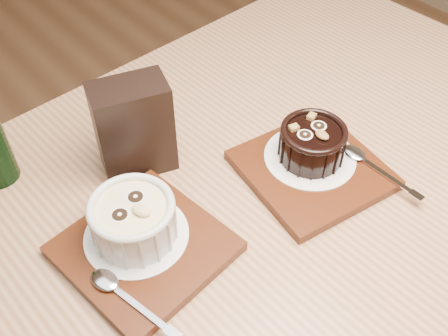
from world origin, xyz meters
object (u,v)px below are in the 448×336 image
object	(u,v)px
table	(256,256)
ramekin_dark	(312,142)
tray_left	(144,248)
ramekin_white	(133,218)
tray_right	(312,170)
condiment_stand	(134,128)

from	to	relation	value
table	ramekin_dark	bearing A→B (deg)	11.78
tray_left	ramekin_dark	world-z (taller)	ramekin_dark
table	tray_left	world-z (taller)	tray_left
ramekin_white	tray_right	xyz separation A→B (m)	(0.25, -0.06, -0.04)
table	ramekin_white	size ratio (longest dim) A/B	11.87
ramekin_white	condiment_stand	size ratio (longest dim) A/B	0.75
ramekin_white	condiment_stand	bearing A→B (deg)	34.27
tray_right	condiment_stand	xyz separation A→B (m)	(-0.18, 0.17, 0.06)
tray_left	condiment_stand	bearing A→B (deg)	58.93
table	tray_right	bearing A→B (deg)	5.59
ramekin_dark	condiment_stand	xyz separation A→B (m)	(-0.19, 0.16, 0.02)
ramekin_white	condiment_stand	distance (m)	0.14
ramekin_dark	tray_right	bearing A→B (deg)	-124.73
tray_left	condiment_stand	distance (m)	0.17
tray_left	condiment_stand	size ratio (longest dim) A/B	1.29
tray_right	tray_left	bearing A→B (deg)	171.20
tray_left	ramekin_white	world-z (taller)	ramekin_white
table	tray_right	xyz separation A→B (m)	(0.11, 0.01, 0.10)
tray_left	ramekin_dark	bearing A→B (deg)	-5.49
table	tray_left	size ratio (longest dim) A/B	6.88
ramekin_white	ramekin_dark	distance (m)	0.27
tray_left	tray_right	bearing A→B (deg)	-8.80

